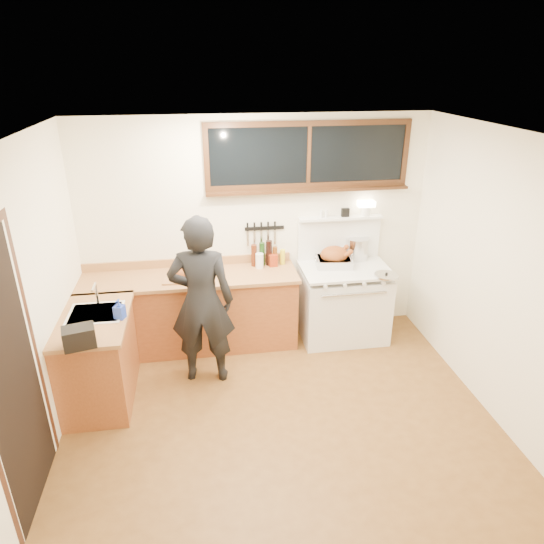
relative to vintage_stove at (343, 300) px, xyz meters
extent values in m
cube|color=brown|center=(-1.00, -1.41, -0.48)|extent=(4.00, 3.50, 0.02)
cube|color=white|center=(-1.00, 0.36, 0.83)|extent=(4.00, 0.05, 2.60)
cube|color=white|center=(-1.00, -3.19, 0.83)|extent=(4.00, 0.05, 2.60)
cube|color=white|center=(-3.03, -1.41, 0.83)|extent=(0.05, 3.50, 2.60)
cube|color=white|center=(1.02, -1.41, 0.83)|extent=(0.05, 3.50, 2.60)
cube|color=white|center=(-1.00, -1.41, 2.16)|extent=(4.00, 3.50, 0.05)
cube|color=brown|center=(-1.80, 0.04, -0.04)|extent=(2.40, 0.60, 0.86)
cube|color=#A77242|center=(-1.80, 0.03, 0.41)|extent=(2.44, 0.64, 0.04)
cube|color=#A77242|center=(-1.80, 0.32, 0.48)|extent=(2.40, 0.03, 0.10)
sphere|color=#B78C38|center=(-2.80, -0.24, 0.23)|extent=(0.03, 0.03, 0.03)
sphere|color=#B78C38|center=(-2.30, -0.24, 0.23)|extent=(0.03, 0.03, 0.03)
sphere|color=#B78C38|center=(-1.80, -0.24, 0.23)|extent=(0.03, 0.03, 0.03)
sphere|color=#B78C38|center=(-1.30, -0.24, 0.23)|extent=(0.03, 0.03, 0.03)
sphere|color=#B78C38|center=(-0.85, -0.24, 0.23)|extent=(0.03, 0.03, 0.03)
cube|color=brown|center=(-2.70, -0.79, -0.04)|extent=(0.60, 1.05, 0.86)
cube|color=#A77242|center=(-2.69, -0.79, 0.41)|extent=(0.64, 1.09, 0.04)
cube|color=white|center=(-2.68, -0.71, 0.37)|extent=(0.45, 0.40, 0.14)
cube|color=white|center=(-2.68, -0.71, 0.44)|extent=(0.50, 0.45, 0.01)
cylinder|color=silver|center=(-2.68, -0.53, 0.55)|extent=(0.02, 0.02, 0.24)
cylinder|color=silver|center=(-2.68, -0.61, 0.66)|extent=(0.02, 0.18, 0.02)
cube|color=white|center=(0.00, -0.01, -0.06)|extent=(1.00, 0.70, 0.82)
cube|color=white|center=(0.00, -0.01, 0.42)|extent=(1.02, 0.72, 0.03)
cube|color=white|center=(0.00, -0.35, 0.05)|extent=(0.88, 0.02, 0.46)
cylinder|color=silver|center=(0.00, -0.38, 0.27)|extent=(0.75, 0.02, 0.02)
cylinder|color=white|center=(-0.33, -0.37, 0.38)|extent=(0.04, 0.03, 0.04)
cylinder|color=white|center=(-0.11, -0.37, 0.38)|extent=(0.04, 0.03, 0.04)
cylinder|color=white|center=(0.11, -0.37, 0.38)|extent=(0.04, 0.03, 0.04)
cylinder|color=white|center=(0.33, -0.37, 0.38)|extent=(0.04, 0.03, 0.04)
cube|color=white|center=(0.00, 0.31, 0.68)|extent=(1.00, 0.05, 0.50)
cube|color=white|center=(0.00, 0.28, 0.95)|extent=(1.00, 0.12, 0.03)
cylinder|color=white|center=(0.30, 0.28, 1.02)|extent=(0.11, 0.11, 0.11)
cube|color=#FFE5B2|center=(0.30, 0.28, 1.10)|extent=(0.20, 0.10, 0.07)
cube|color=black|center=(0.05, 0.28, 1.01)|extent=(0.09, 0.05, 0.10)
cylinder|color=white|center=(-0.18, 0.28, 1.01)|extent=(0.04, 0.04, 0.09)
cylinder|color=white|center=(-0.24, 0.28, 1.01)|extent=(0.04, 0.04, 0.09)
cube|color=black|center=(-0.40, 0.32, 1.68)|extent=(2.20, 0.01, 0.62)
cube|color=black|center=(-0.40, 0.32, 2.02)|extent=(2.32, 0.04, 0.06)
cube|color=black|center=(-0.40, 0.32, 1.34)|extent=(2.32, 0.04, 0.06)
cube|color=black|center=(-1.53, 0.32, 1.68)|extent=(0.06, 0.04, 0.62)
cube|color=black|center=(0.73, 0.32, 1.68)|extent=(0.06, 0.04, 0.62)
cube|color=black|center=(-0.40, 0.32, 1.68)|extent=(0.04, 0.04, 0.62)
cube|color=black|center=(-0.40, 0.27, 1.30)|extent=(2.32, 0.13, 0.03)
cube|color=black|center=(-2.99, -1.96, 0.58)|extent=(0.01, 0.86, 2.10)
cube|color=black|center=(-2.99, -1.48, 0.58)|extent=(0.01, 0.07, 2.10)
cube|color=black|center=(-0.90, 0.33, 0.85)|extent=(0.46, 0.02, 0.04)
cube|color=silver|center=(-1.10, 0.31, 0.74)|extent=(0.02, 0.00, 0.18)
cube|color=black|center=(-1.10, 0.31, 0.88)|extent=(0.02, 0.02, 0.10)
cube|color=silver|center=(-1.02, 0.31, 0.74)|extent=(0.02, 0.00, 0.18)
cube|color=black|center=(-1.02, 0.31, 0.88)|extent=(0.02, 0.02, 0.10)
cube|color=silver|center=(-0.94, 0.31, 0.74)|extent=(0.02, 0.00, 0.18)
cube|color=black|center=(-0.94, 0.31, 0.88)|extent=(0.02, 0.02, 0.10)
cube|color=silver|center=(-0.86, 0.31, 0.74)|extent=(0.03, 0.00, 0.18)
cube|color=black|center=(-0.86, 0.31, 0.88)|extent=(0.02, 0.02, 0.10)
cube|color=silver|center=(-0.78, 0.31, 0.74)|extent=(0.03, 0.00, 0.18)
cube|color=black|center=(-0.78, 0.31, 0.88)|extent=(0.02, 0.02, 0.10)
imported|color=black|center=(-1.67, -0.61, 0.43)|extent=(0.71, 0.51, 1.80)
imported|color=#2440B7|center=(-2.43, -0.84, 0.53)|extent=(0.11, 0.12, 0.20)
cube|color=black|center=(-2.70, -1.29, 0.52)|extent=(0.29, 0.24, 0.18)
cube|color=#A77242|center=(-1.88, -0.04, 0.44)|extent=(0.42, 0.32, 0.02)
ellipsoid|color=brown|center=(-1.88, -0.04, 0.51)|extent=(0.23, 0.17, 0.13)
sphere|color=brown|center=(-1.78, 0.01, 0.53)|extent=(0.05, 0.05, 0.05)
sphere|color=brown|center=(-1.78, -0.09, 0.53)|extent=(0.05, 0.05, 0.05)
cube|color=silver|center=(-0.12, 0.07, 0.48)|extent=(0.44, 0.36, 0.10)
cube|color=#3F3F42|center=(-0.12, 0.07, 0.52)|extent=(0.39, 0.31, 0.03)
torus|color=silver|center=(-0.33, 0.07, 0.53)|extent=(0.03, 0.10, 0.10)
torus|color=silver|center=(0.09, 0.07, 0.53)|extent=(0.03, 0.10, 0.10)
ellipsoid|color=brown|center=(-0.12, 0.07, 0.57)|extent=(0.35, 0.28, 0.20)
cylinder|color=brown|center=(-0.01, 0.00, 0.59)|extent=(0.12, 0.06, 0.09)
sphere|color=brown|center=(0.05, 0.00, 0.63)|extent=(0.06, 0.06, 0.06)
cylinder|color=brown|center=(-0.01, 0.15, 0.59)|extent=(0.12, 0.06, 0.09)
sphere|color=brown|center=(0.05, 0.15, 0.63)|extent=(0.06, 0.06, 0.06)
cylinder|color=silver|center=(0.22, 0.26, 0.56)|extent=(0.36, 0.36, 0.26)
cylinder|color=silver|center=(0.10, 0.29, 0.50)|extent=(0.24, 0.24, 0.13)
cylinder|color=black|center=(0.05, 0.40, 0.55)|extent=(0.09, 0.17, 0.02)
cylinder|color=silver|center=(0.38, -0.31, 0.44)|extent=(0.35, 0.35, 0.02)
sphere|color=black|center=(0.38, -0.31, 0.46)|extent=(0.03, 0.03, 0.03)
cube|color=maroon|center=(-0.82, 0.17, 0.50)|extent=(0.10, 0.09, 0.14)
cylinder|color=white|center=(-0.99, 0.15, 0.52)|extent=(0.12, 0.12, 0.18)
cylinder|color=black|center=(-1.04, 0.22, 0.56)|extent=(0.07, 0.07, 0.26)
cylinder|color=black|center=(-0.95, 0.22, 0.57)|extent=(0.06, 0.06, 0.28)
cylinder|color=black|center=(-0.86, 0.22, 0.58)|extent=(0.07, 0.07, 0.30)
cylinder|color=black|center=(-0.79, 0.22, 0.54)|extent=(0.06, 0.06, 0.22)
cylinder|color=black|center=(-0.70, 0.22, 0.52)|extent=(0.06, 0.06, 0.18)
camera|label=1|loc=(-1.64, -4.99, 2.65)|focal=32.00mm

